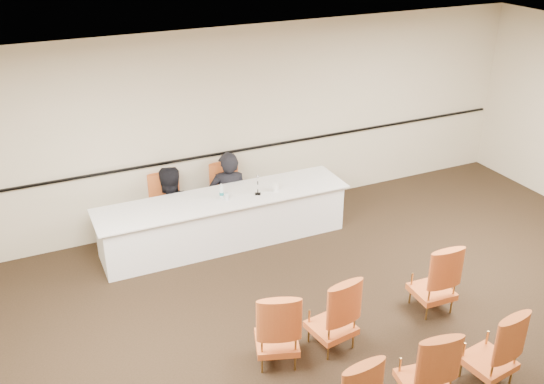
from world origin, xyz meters
The scene contains 19 objects.
floor centered at (0.00, 0.00, 0.00)m, with size 10.00×10.00×0.00m, color black.
ceiling centered at (0.00, 0.00, 3.00)m, with size 10.00×10.00×0.00m, color white.
wall_back centered at (0.00, 4.00, 1.50)m, with size 10.00×0.04×3.00m, color beige.
wall_rail centered at (0.00, 3.96, 1.10)m, with size 9.80×0.04×0.03m, color black.
panel_table centered at (-0.55, 3.20, 0.37)m, with size 3.71×0.86×0.74m, color silver, non-canonical shape.
panelist_main centered at (-0.27, 3.75, 0.36)m, with size 0.61×0.40×1.67m, color black.
panelist_main_chair centered at (-0.27, 3.75, 0.47)m, with size 0.50×0.50×0.95m, color #CC4C24, non-canonical shape.
panelist_second centered at (-1.23, 3.76, 0.28)m, with size 0.81×0.63×1.67m, color black.
panelist_second_chair centered at (-1.23, 3.76, 0.47)m, with size 0.50×0.50×0.95m, color #CC4C24, non-canonical shape.
papers centered at (-0.01, 3.20, 0.75)m, with size 0.30×0.22×0.00m, color white.
microphone centered at (-0.07, 3.08, 0.87)m, with size 0.09×0.18×0.25m, color black, non-canonical shape.
water_bottle centered at (-0.58, 3.21, 0.85)m, with size 0.06×0.06×0.21m, color teal, non-canonical shape.
drinking_glass centered at (-0.54, 3.11, 0.79)m, with size 0.06×0.06×0.10m, color silver.
coffee_cup centered at (0.22, 3.07, 0.81)m, with size 0.08×0.08×0.13m, color white.
aud_chair_front_left centered at (-0.96, 0.54, 0.47)m, with size 0.50×0.50×0.95m, color #CC4C24, non-canonical shape.
aud_chair_front_mid centered at (-0.29, 0.51, 0.47)m, with size 0.50×0.50×0.95m, color #CC4C24, non-canonical shape.
aud_chair_front_right centered at (1.18, 0.60, 0.47)m, with size 0.50×0.50×0.95m, color #CC4C24, non-canonical shape.
aud_chair_back_mid centered at (0.11, -0.63, 0.47)m, with size 0.50×0.50×0.95m, color #CC4C24, non-canonical shape.
aud_chair_back_right centered at (0.91, -0.67, 0.47)m, with size 0.50×0.50×0.95m, color #CC4C24, non-canonical shape.
Camera 1 is at (-3.22, -4.19, 4.61)m, focal length 40.00 mm.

